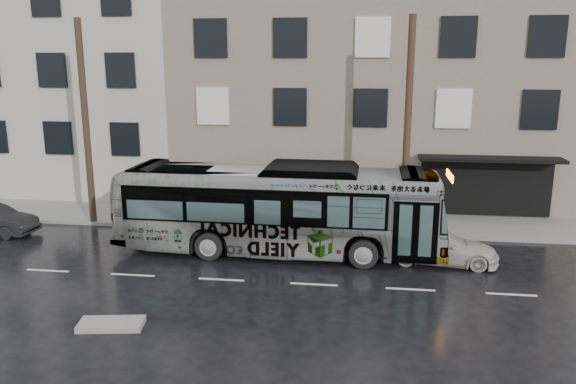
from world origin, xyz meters
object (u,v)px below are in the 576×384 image
(bus, at_px, (278,209))
(white_sedan, at_px, (439,247))
(utility_pole_rear, at_px, (86,123))
(utility_pole_front, at_px, (407,128))
(sign_post, at_px, (430,207))

(bus, distance_m, white_sedan, 6.23)
(utility_pole_rear, bearing_deg, white_sedan, -11.38)
(utility_pole_front, bearing_deg, white_sedan, -69.46)
(utility_pole_rear, relative_size, bus, 0.71)
(utility_pole_front, distance_m, utility_pole_rear, 14.00)
(utility_pole_rear, height_order, bus, utility_pole_rear)
(utility_pole_front, height_order, sign_post, utility_pole_front)
(sign_post, xyz_separation_m, bus, (-6.07, -2.69, 0.41))
(bus, bearing_deg, white_sedan, -92.30)
(sign_post, bearing_deg, bus, -156.10)
(bus, bearing_deg, utility_pole_rear, 74.46)
(sign_post, distance_m, white_sedan, 3.14)
(sign_post, height_order, white_sedan, sign_post)
(sign_post, bearing_deg, white_sedan, -89.21)
(utility_pole_front, bearing_deg, sign_post, 0.00)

